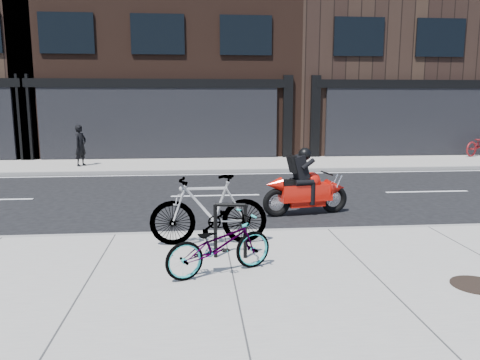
{
  "coord_description": "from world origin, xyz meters",
  "views": [
    {
      "loc": [
        -0.47,
        -10.46,
        2.58
      ],
      "look_at": [
        0.42,
        -0.76,
        0.9
      ],
      "focal_mm": 35.0,
      "sensor_mm": 36.0,
      "label": 1
    }
  ],
  "objects": [
    {
      "name": "motorcycle",
      "position": [
        2.04,
        -0.27,
        0.62
      ],
      "size": [
        2.04,
        0.68,
        1.53
      ],
      "rotation": [
        0.0,
        0.0,
        0.18
      ],
      "color": "black",
      "rests_on": "ground"
    },
    {
      "name": "pedestrian",
      "position": [
        -4.81,
        7.39,
        0.9
      ],
      "size": [
        0.57,
        0.66,
        1.53
      ],
      "primitive_type": "imported",
      "rotation": [
        0.0,
        0.0,
        1.14
      ],
      "color": "black",
      "rests_on": "sidewalk_far"
    },
    {
      "name": "manhole_cover",
      "position": [
        3.21,
        -4.87,
        0.14
      ],
      "size": [
        0.87,
        0.87,
        0.02
      ],
      "primitive_type": "cylinder",
      "rotation": [
        0.0,
        0.0,
        -0.42
      ],
      "color": "black",
      "rests_on": "sidewalk_near"
    },
    {
      "name": "building_center",
      "position": [
        -2.0,
        14.5,
        7.25
      ],
      "size": [
        12.0,
        10.0,
        14.5
      ],
      "primitive_type": "cube",
      "color": "black",
      "rests_on": "ground"
    },
    {
      "name": "bike_rack",
      "position": [
        0.02,
        -3.44,
        0.64
      ],
      "size": [
        0.52,
        0.12,
        0.88
      ],
      "rotation": [
        0.0,
        0.0,
        -0.14
      ],
      "color": "black",
      "rests_on": "sidewalk_near"
    },
    {
      "name": "sidewalk_near",
      "position": [
        0.0,
        -5.0,
        0.07
      ],
      "size": [
        60.0,
        6.0,
        0.13
      ],
      "primitive_type": "cube",
      "color": "gray",
      "rests_on": "ground"
    },
    {
      "name": "bicycle_front",
      "position": [
        -0.18,
        -4.11,
        0.56
      ],
      "size": [
        1.72,
        1.16,
        0.85
      ],
      "primitive_type": "imported",
      "rotation": [
        0.0,
        0.0,
        1.97
      ],
      "color": "gray",
      "rests_on": "sidewalk_near"
    },
    {
      "name": "building_mideast",
      "position": [
        10.0,
        14.5,
        6.25
      ],
      "size": [
        12.0,
        10.0,
        12.5
      ],
      "primitive_type": "cube",
      "color": "black",
      "rests_on": "ground"
    },
    {
      "name": "sidewalk_far",
      "position": [
        0.0,
        7.75,
        0.07
      ],
      "size": [
        60.0,
        3.5,
        0.13
      ],
      "primitive_type": "cube",
      "color": "gray",
      "rests_on": "ground"
    },
    {
      "name": "ground",
      "position": [
        0.0,
        0.0,
        0.0
      ],
      "size": [
        120.0,
        120.0,
        0.0
      ],
      "primitive_type": "plane",
      "color": "black",
      "rests_on": "ground"
    },
    {
      "name": "bicycle_rear",
      "position": [
        -0.3,
        -2.71,
        0.73
      ],
      "size": [
        2.01,
        0.61,
        1.2
      ],
      "primitive_type": "imported",
      "rotation": [
        0.0,
        0.0,
        4.74
      ],
      "color": "gray",
      "rests_on": "sidewalk_near"
    }
  ]
}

